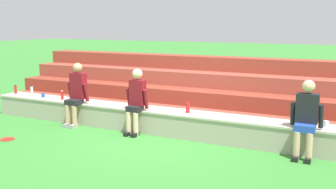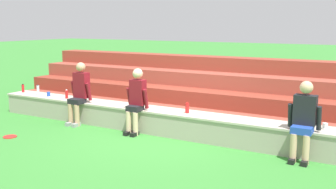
{
  "view_description": "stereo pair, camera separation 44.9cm",
  "coord_description": "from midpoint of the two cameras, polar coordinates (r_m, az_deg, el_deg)",
  "views": [
    {
      "loc": [
        3.82,
        -7.04,
        2.33
      ],
      "look_at": [
        0.16,
        0.29,
        0.85
      ],
      "focal_mm": 42.3,
      "sensor_mm": 36.0,
      "label": 1
    },
    {
      "loc": [
        4.21,
        -6.83,
        2.33
      ],
      "look_at": [
        0.16,
        0.29,
        0.85
      ],
      "focal_mm": 42.3,
      "sensor_mm": 36.0,
      "label": 2
    }
  ],
  "objects": [
    {
      "name": "ground_plane",
      "position": [
        8.35,
        -0.39,
        -6.0
      ],
      "size": [
        80.0,
        80.0,
        0.0
      ],
      "primitive_type": "plane",
      "color": "#388433"
    },
    {
      "name": "stone_seating_wall",
      "position": [
        8.52,
        0.6,
        -3.78
      ],
      "size": [
        9.1,
        0.63,
        0.51
      ],
      "color": "#A8A08E",
      "rests_on": "ground"
    },
    {
      "name": "brick_bleachers",
      "position": [
        10.34,
        6.33,
        0.2
      ],
      "size": [
        10.44,
        2.47,
        1.45
      ],
      "color": "#9B4535",
      "rests_on": "ground"
    },
    {
      "name": "person_far_left",
      "position": [
        9.37,
        -11.33,
        0.44
      ],
      "size": [
        0.54,
        0.56,
        1.44
      ],
      "color": "tan",
      "rests_on": "ground"
    },
    {
      "name": "person_left_of_center",
      "position": [
        8.4,
        -3.08,
        -0.67
      ],
      "size": [
        0.5,
        0.5,
        1.39
      ],
      "color": "beige",
      "rests_on": "ground"
    },
    {
      "name": "person_center",
      "position": [
        7.19,
        20.68,
        -3.22
      ],
      "size": [
        0.56,
        0.53,
        1.37
      ],
      "color": "#DBAD89",
      "rests_on": "ground"
    },
    {
      "name": "water_bottle_mid_right",
      "position": [
        11.22,
        -19.1,
        0.85
      ],
      "size": [
        0.07,
        0.07,
        0.22
      ],
      "color": "red",
      "rests_on": "stone_seating_wall"
    },
    {
      "name": "water_bottle_mid_left",
      "position": [
        9.99,
        -13.17,
        0.04
      ],
      "size": [
        0.07,
        0.07,
        0.22
      ],
      "color": "red",
      "rests_on": "stone_seating_wall"
    },
    {
      "name": "water_bottle_near_right",
      "position": [
        10.66,
        -17.09,
        0.61
      ],
      "size": [
        0.07,
        0.07,
        0.27
      ],
      "color": "silver",
      "rests_on": "stone_seating_wall"
    },
    {
      "name": "water_bottle_center_gap",
      "position": [
        8.16,
        4.36,
        -1.96
      ],
      "size": [
        0.08,
        0.08,
        0.22
      ],
      "color": "red",
      "rests_on": "stone_seating_wall"
    },
    {
      "name": "plastic_cup_middle",
      "position": [
        10.43,
        -15.66,
        0.06
      ],
      "size": [
        0.09,
        0.09,
        0.1
      ],
      "primitive_type": "cylinder",
      "color": "blue",
      "rests_on": "stone_seating_wall"
    },
    {
      "name": "plastic_cup_right_end",
      "position": [
        9.79,
        -11.62,
        -0.38
      ],
      "size": [
        0.08,
        0.08,
        0.12
      ],
      "primitive_type": "cylinder",
      "color": "red",
      "rests_on": "stone_seating_wall"
    },
    {
      "name": "plastic_cup_left_end",
      "position": [
        7.54,
        23.3,
        -4.21
      ],
      "size": [
        0.09,
        0.09,
        0.11
      ],
      "primitive_type": "cylinder",
      "color": "white",
      "rests_on": "stone_seating_wall"
    },
    {
      "name": "frisbee",
      "position": [
        8.81,
        -20.48,
        -5.73
      ],
      "size": [
        0.28,
        0.28,
        0.02
      ],
      "primitive_type": "cylinder",
      "color": "red",
      "rests_on": "ground"
    }
  ]
}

